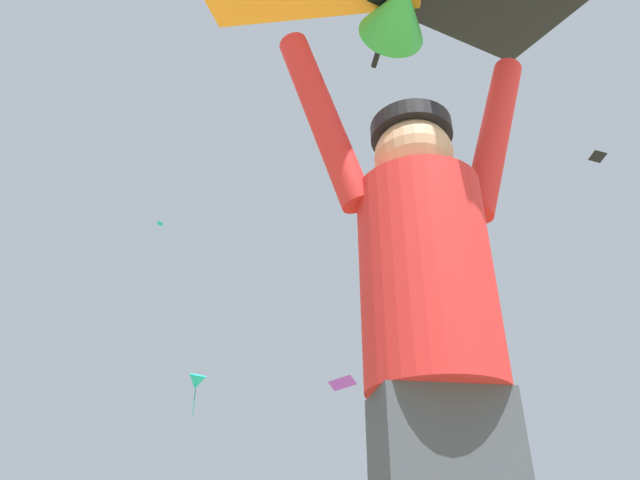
{
  "coord_description": "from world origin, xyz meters",
  "views": [
    {
      "loc": [
        -0.76,
        -1.61,
        0.52
      ],
      "look_at": [
        -0.31,
        1.55,
        2.28
      ],
      "focal_mm": 30.95,
      "sensor_mm": 36.0,
      "label": 1
    }
  ],
  "objects_px": {
    "distant_kite_teal_overhead_distant": "(160,223)",
    "distant_kite_black_high_left": "(598,156)",
    "distant_kite_teal_high_right": "(196,382)",
    "distant_kite_purple_low_left": "(342,382)",
    "kite_flyer_person": "(433,344)"
  },
  "relations": [
    {
      "from": "distant_kite_teal_overhead_distant",
      "to": "distant_kite_black_high_left",
      "type": "relative_size",
      "value": 0.88
    },
    {
      "from": "distant_kite_teal_high_right",
      "to": "distant_kite_purple_low_left",
      "type": "relative_size",
      "value": 2.22
    },
    {
      "from": "kite_flyer_person",
      "to": "distant_kite_teal_high_right",
      "type": "xyz_separation_m",
      "value": [
        -2.26,
        21.39,
        5.28
      ]
    },
    {
      "from": "kite_flyer_person",
      "to": "distant_kite_teal_high_right",
      "type": "distance_m",
      "value": 22.15
    },
    {
      "from": "kite_flyer_person",
      "to": "distant_kite_purple_low_left",
      "type": "xyz_separation_m",
      "value": [
        2.07,
        12.49,
        3.17
      ]
    },
    {
      "from": "distant_kite_black_high_left",
      "to": "kite_flyer_person",
      "type": "bearing_deg",
      "value": -131.72
    },
    {
      "from": "distant_kite_teal_overhead_distant",
      "to": "distant_kite_purple_low_left",
      "type": "distance_m",
      "value": 27.46
    },
    {
      "from": "kite_flyer_person",
      "to": "distant_kite_teal_high_right",
      "type": "height_order",
      "value": "distant_kite_teal_high_right"
    },
    {
      "from": "distant_kite_teal_high_right",
      "to": "distant_kite_black_high_left",
      "type": "height_order",
      "value": "distant_kite_black_high_left"
    },
    {
      "from": "distant_kite_teal_overhead_distant",
      "to": "distant_kite_black_high_left",
      "type": "bearing_deg",
      "value": -46.53
    },
    {
      "from": "distant_kite_purple_low_left",
      "to": "distant_kite_black_high_left",
      "type": "bearing_deg",
      "value": 4.67
    },
    {
      "from": "distant_kite_teal_overhead_distant",
      "to": "distant_kite_purple_low_left",
      "type": "relative_size",
      "value": 0.77
    },
    {
      "from": "distant_kite_teal_overhead_distant",
      "to": "distant_kite_black_high_left",
      "type": "xyz_separation_m",
      "value": [
        18.67,
        -19.7,
        -7.15
      ]
    },
    {
      "from": "kite_flyer_person",
      "to": "distant_kite_black_high_left",
      "type": "xyz_separation_m",
      "value": [
        11.85,
        13.29,
        11.97
      ]
    },
    {
      "from": "distant_kite_teal_high_right",
      "to": "distant_kite_purple_low_left",
      "type": "distance_m",
      "value": 10.12
    }
  ]
}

